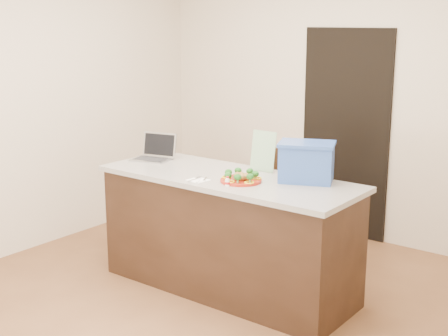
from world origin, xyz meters
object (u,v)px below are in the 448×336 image
Objects in this scene: plate at (241,180)px; chair at (289,197)px; laptop at (155,152)px; yogurt_bottle at (227,182)px; napkin at (198,180)px; blue_box at (307,162)px; island at (228,233)px.

plate is 0.32× the size of chair.
plate is 1.03m from laptop.
napkin is at bearing -178.30° from yogurt_bottle.
blue_box is (0.37, 0.46, 0.12)m from yogurt_bottle.
chair is at bearing 105.74° from blue_box.
chair is (-0.20, 1.17, -0.41)m from yogurt_bottle.
laptop is (-1.02, 0.17, 0.05)m from plate.
yogurt_bottle is 1.06m from laptop.
island is 0.93m from chair.
island is at bearing -94.34° from chair.
blue_box is (0.55, 0.22, 0.60)m from island.
yogurt_bottle reaches higher than plate.
yogurt_bottle is (0.18, -0.24, 0.49)m from island.
napkin is 1.91× the size of yogurt_bottle.
island is 5.83× the size of laptop.
island is at bearing -18.77° from laptop.
blue_box reaches higher than chair.
laptop is at bearing 174.65° from island.
plate is 0.86× the size of laptop.
island is 0.57m from yogurt_bottle.
blue_box is 0.51× the size of chair.
blue_box reaches higher than yogurt_bottle.
plate is at bearing -163.30° from blue_box.
laptop reaches higher than napkin.
napkin is 0.14× the size of chair.
napkin is at bearing -149.24° from plate.
blue_box is (0.64, 0.47, 0.14)m from napkin.
blue_box is 1.06m from chair.
blue_box reaches higher than napkin.
blue_box is at bearing -56.86° from chair.
yogurt_bottle is 0.07× the size of chair.
laptop is (-0.83, 0.08, 0.52)m from island.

